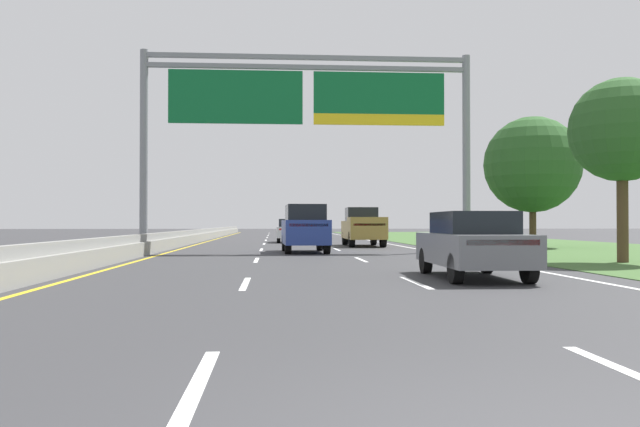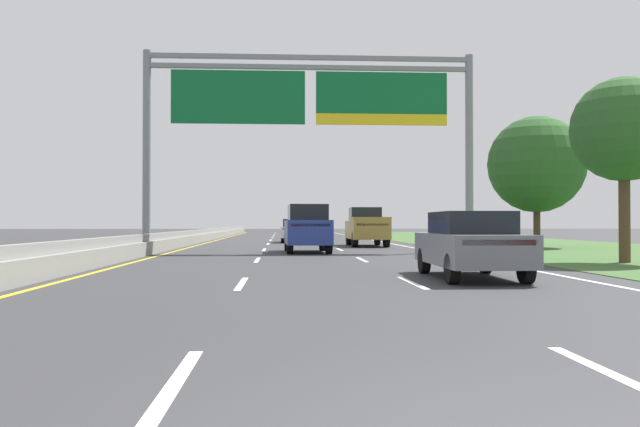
# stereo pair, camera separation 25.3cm
# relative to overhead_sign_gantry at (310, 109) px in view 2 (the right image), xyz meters

# --- Properties ---
(ground_plane) EXTENTS (220.00, 220.00, 0.00)m
(ground_plane) POSITION_rel_overhead_sign_gantry_xyz_m (-0.30, 8.93, -6.50)
(ground_plane) COLOR #333335
(lane_striping) EXTENTS (11.96, 106.00, 0.01)m
(lane_striping) POSITION_rel_overhead_sign_gantry_xyz_m (-0.30, 8.48, -6.50)
(lane_striping) COLOR white
(lane_striping) RESTS_ON ground
(grass_verge_right) EXTENTS (14.00, 110.00, 0.02)m
(grass_verge_right) POSITION_rel_overhead_sign_gantry_xyz_m (13.65, 8.93, -6.49)
(grass_verge_right) COLOR #3D602D
(grass_verge_right) RESTS_ON ground
(median_barrier_concrete) EXTENTS (0.60, 110.00, 0.85)m
(median_barrier_concrete) POSITION_rel_overhead_sign_gantry_xyz_m (-6.90, 8.93, -6.15)
(median_barrier_concrete) COLOR gray
(median_barrier_concrete) RESTS_ON ground
(overhead_sign_gantry) EXTENTS (15.06, 0.42, 9.08)m
(overhead_sign_gantry) POSITION_rel_overhead_sign_gantry_xyz_m (0.00, 0.00, 0.00)
(overhead_sign_gantry) COLOR gray
(overhead_sign_gantry) RESTS_ON ground
(pickup_truck_gold) EXTENTS (2.06, 5.42, 2.20)m
(pickup_truck_gold) POSITION_rel_overhead_sign_gantry_xyz_m (3.50, 7.25, -5.43)
(pickup_truck_gold) COLOR #A38438
(pickup_truck_gold) RESTS_ON ground
(car_white_centre_lane_sedan) EXTENTS (1.88, 4.42, 1.57)m
(car_white_centre_lane_sedan) POSITION_rel_overhead_sign_gantry_xyz_m (-0.42, 14.49, -5.69)
(car_white_centre_lane_sedan) COLOR silver
(car_white_centre_lane_sedan) RESTS_ON ground
(car_grey_right_lane_sedan) EXTENTS (1.89, 4.43, 1.57)m
(car_grey_right_lane_sedan) POSITION_rel_overhead_sign_gantry_xyz_m (3.16, -14.49, -5.69)
(car_grey_right_lane_sedan) COLOR slate
(car_grey_right_lane_sedan) RESTS_ON ground
(car_blue_centre_lane_suv) EXTENTS (2.02, 4.75, 2.11)m
(car_blue_centre_lane_suv) POSITION_rel_overhead_sign_gantry_xyz_m (-0.17, -0.55, -5.41)
(car_blue_centre_lane_suv) COLOR navy
(car_blue_centre_lane_suv) RESTS_ON ground
(roadside_tree_near) EXTENTS (3.40, 3.40, 6.06)m
(roadside_tree_near) POSITION_rel_overhead_sign_gantry_xyz_m (9.83, -9.02, -2.17)
(roadside_tree_near) COLOR #4C3823
(roadside_tree_near) RESTS_ON ground
(roadside_tree_mid) EXTENTS (5.13, 5.13, 6.99)m
(roadside_tree_mid) POSITION_rel_overhead_sign_gantry_xyz_m (12.24, 4.45, -2.08)
(roadside_tree_mid) COLOR #4C3823
(roadside_tree_mid) RESTS_ON ground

